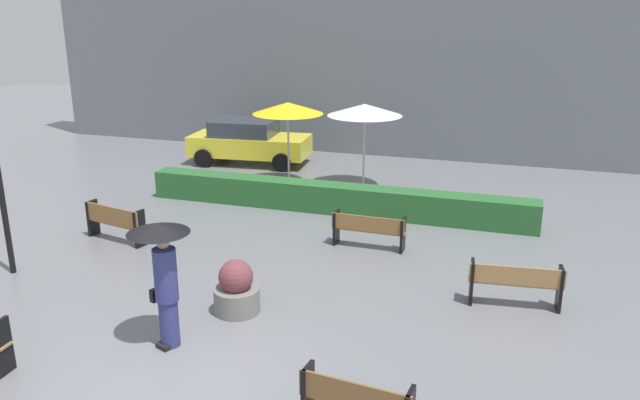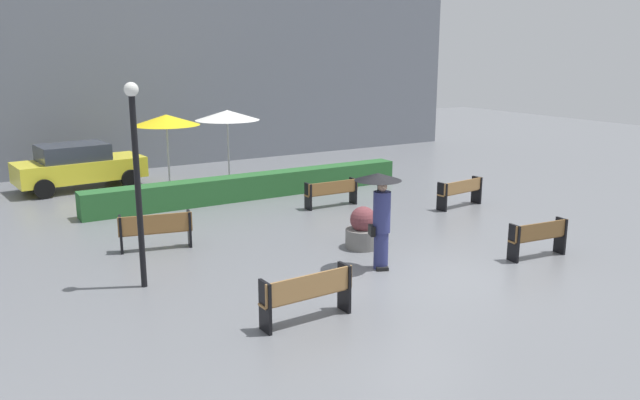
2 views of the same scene
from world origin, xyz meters
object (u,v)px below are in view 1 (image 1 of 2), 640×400
(bench_back_row, at_px, (369,229))
(planter_pot, at_px, (236,290))
(bench_far_right, at_px, (516,282))
(pedestrian_with_umbrella, at_px, (163,267))
(patio_umbrella_yellow, at_px, (288,108))
(patio_umbrella_white, at_px, (365,110))
(parked_car, at_px, (248,141))
(bench_far_left, at_px, (114,221))

(bench_back_row, distance_m, planter_pot, 4.18)
(bench_far_right, distance_m, pedestrian_with_umbrella, 6.42)
(patio_umbrella_yellow, distance_m, patio_umbrella_white, 2.35)
(pedestrian_with_umbrella, height_order, parked_car, pedestrian_with_umbrella)
(pedestrian_with_umbrella, bearing_deg, patio_umbrella_white, 85.48)
(bench_back_row, relative_size, parked_car, 0.40)
(patio_umbrella_yellow, bearing_deg, pedestrian_with_umbrella, -81.11)
(parked_car, bearing_deg, bench_far_left, -88.78)
(bench_back_row, height_order, parked_car, parked_car)
(patio_umbrella_yellow, xyz_separation_m, patio_umbrella_white, (2.31, 0.39, 0.00))
(bench_far_left, distance_m, patio_umbrella_white, 7.97)
(planter_pot, relative_size, parked_car, 0.24)
(patio_umbrella_white, height_order, parked_car, patio_umbrella_white)
(pedestrian_with_umbrella, relative_size, patio_umbrella_yellow, 0.81)
(planter_pot, bearing_deg, bench_far_right, 20.20)
(bench_far_left, bearing_deg, patio_umbrella_white, 53.68)
(pedestrian_with_umbrella, xyz_separation_m, patio_umbrella_white, (0.80, 10.08, 1.06))
(parked_car, bearing_deg, bench_far_right, -43.09)
(bench_far_right, relative_size, patio_umbrella_white, 0.66)
(bench_far_left, bearing_deg, parked_car, 91.22)
(patio_umbrella_yellow, bearing_deg, bench_far_left, -111.18)
(bench_far_right, height_order, pedestrian_with_umbrella, pedestrian_with_umbrella)
(planter_pot, distance_m, patio_umbrella_yellow, 8.76)
(bench_far_right, distance_m, planter_pot, 5.21)
(pedestrian_with_umbrella, xyz_separation_m, planter_pot, (0.58, 1.44, -0.97))
(bench_far_right, distance_m, bench_far_left, 9.27)
(bench_far_right, height_order, patio_umbrella_yellow, patio_umbrella_yellow)
(bench_far_right, height_order, bench_far_left, bench_far_left)
(planter_pot, height_order, parked_car, parked_car)
(bench_back_row, bearing_deg, pedestrian_with_umbrella, -111.84)
(patio_umbrella_white, bearing_deg, pedestrian_with_umbrella, -94.52)
(pedestrian_with_umbrella, relative_size, parked_car, 0.49)
(patio_umbrella_white, bearing_deg, parked_car, 157.46)
(bench_far_right, xyz_separation_m, pedestrian_with_umbrella, (-5.47, -3.24, 0.90))
(bench_far_right, relative_size, pedestrian_with_umbrella, 0.81)
(bench_far_right, bearing_deg, bench_back_row, 148.04)
(patio_umbrella_yellow, height_order, patio_umbrella_white, patio_umbrella_white)
(planter_pot, xyz_separation_m, patio_umbrella_white, (0.22, 8.65, 2.03))
(planter_pot, relative_size, patio_umbrella_white, 0.39)
(bench_far_right, relative_size, patio_umbrella_yellow, 0.66)
(planter_pot, bearing_deg, patio_umbrella_yellow, 104.25)
(bench_far_right, height_order, parked_car, parked_car)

